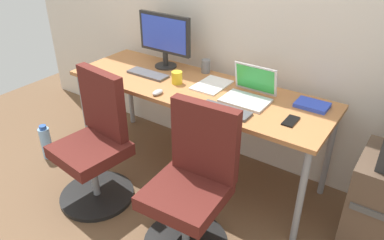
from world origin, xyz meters
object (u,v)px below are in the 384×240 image
at_px(water_bottle_on_floor, 46,142).
at_px(office_chair_left, 96,145).
at_px(desktop_monitor, 165,37).
at_px(coffee_mug, 177,78).
at_px(open_laptop, 249,92).
at_px(office_chair_right, 192,188).

bearing_deg(water_bottle_on_floor, office_chair_left, -4.75).
xyz_separation_m(office_chair_left, desktop_monitor, (-0.02, 0.83, 0.57)).
bearing_deg(coffee_mug, desktop_monitor, 141.84).
height_order(office_chair_left, coffee_mug, office_chair_left).
bearing_deg(water_bottle_on_floor, coffee_mug, 29.24).
bearing_deg(desktop_monitor, open_laptop, -10.20).
bearing_deg(office_chair_right, water_bottle_on_floor, 177.78).
bearing_deg(open_laptop, office_chair_right, -90.37).
xyz_separation_m(open_laptop, coffee_mug, (-0.56, -0.07, -0.01)).
bearing_deg(office_chair_right, open_laptop, 89.63).
bearing_deg(desktop_monitor, office_chair_left, -88.92).
height_order(water_bottle_on_floor, desktop_monitor, desktop_monitor).
bearing_deg(water_bottle_on_floor, desktop_monitor, 47.43).
bearing_deg(desktop_monitor, office_chair_right, -44.92).
relative_size(office_chair_left, coffee_mug, 10.22).
relative_size(water_bottle_on_floor, coffee_mug, 3.37).
relative_size(office_chair_left, water_bottle_on_floor, 3.03).
xyz_separation_m(water_bottle_on_floor, coffee_mug, (0.99, 0.55, 0.64)).
relative_size(office_chair_right, water_bottle_on_floor, 3.03).
height_order(water_bottle_on_floor, coffee_mug, coffee_mug).
height_order(water_bottle_on_floor, open_laptop, open_laptop).
xyz_separation_m(office_chair_right, desktop_monitor, (-0.84, 0.83, 0.57)).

